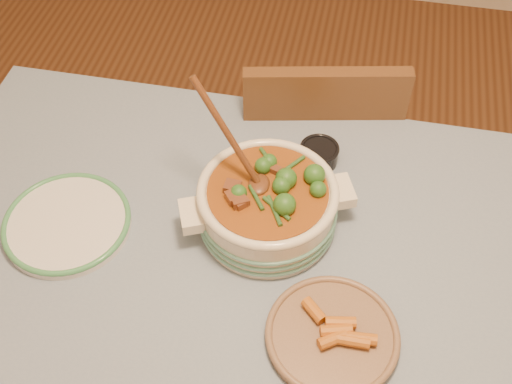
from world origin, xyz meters
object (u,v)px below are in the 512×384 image
(dining_table, at_px, (271,298))
(condiment_bowl, at_px, (319,153))
(fried_plate, at_px, (333,334))
(stew_casserole, at_px, (267,203))
(white_plate, at_px, (67,223))
(chair_far, at_px, (315,149))

(dining_table, height_order, condiment_bowl, condiment_bowl)
(dining_table, bearing_deg, fried_plate, -39.40)
(stew_casserole, xyz_separation_m, white_plate, (-0.44, -0.10, -0.06))
(white_plate, bearing_deg, dining_table, -4.75)
(dining_table, height_order, chair_far, chair_far)
(stew_casserole, distance_m, fried_plate, 0.32)
(stew_casserole, distance_m, white_plate, 0.45)
(stew_casserole, bearing_deg, chair_far, 83.13)
(fried_plate, relative_size, chair_far, 0.33)
(stew_casserole, bearing_deg, white_plate, -167.65)
(dining_table, height_order, stew_casserole, stew_casserole)
(white_plate, bearing_deg, stew_casserole, 12.35)
(white_plate, height_order, fried_plate, fried_plate)
(condiment_bowl, bearing_deg, white_plate, -149.63)
(fried_plate, bearing_deg, stew_casserole, 125.25)
(stew_casserole, bearing_deg, condiment_bowl, 67.52)
(dining_table, xyz_separation_m, stew_casserole, (-0.04, 0.14, 0.17))
(dining_table, bearing_deg, white_plate, 175.25)
(white_plate, distance_m, fried_plate, 0.64)
(fried_plate, xyz_separation_m, chair_far, (-0.12, 0.74, -0.26))
(stew_casserole, distance_m, condiment_bowl, 0.24)
(dining_table, relative_size, white_plate, 4.51)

